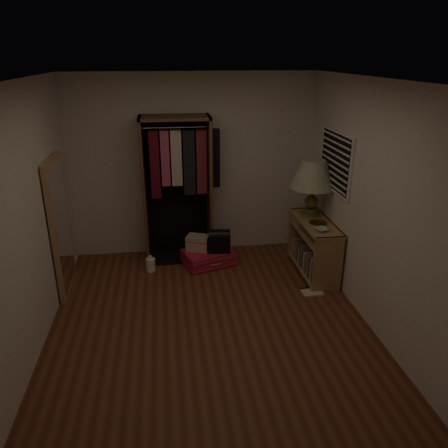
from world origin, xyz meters
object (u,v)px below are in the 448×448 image
Objects in this scene: pink_suitcase at (208,258)px; black_bag at (219,240)px; white_jug at (151,264)px; floor_mirror at (61,227)px; console_bookshelf at (313,245)px; train_case at (198,243)px; open_wardrobe at (181,176)px; table_lamp at (313,175)px.

pink_suitcase is 2.45× the size of black_bag.
white_jug is at bearing 167.96° from pink_suitcase.
pink_suitcase is (1.84, 0.43, -0.75)m from floor_mirror.
black_bag reaches higher than white_jug.
console_bookshelf reaches higher than train_case.
console_bookshelf is 3.27m from floor_mirror.
floor_mirror is 2.12× the size of pink_suitcase.
train_case is at bearing 135.01° from pink_suitcase.
floor_mirror is (-1.51, -0.77, -0.37)m from open_wardrobe.
black_bag is at bearing -36.00° from open_wardrobe.
pink_suitcase is at bearing -5.66° from train_case.
pink_suitcase is 0.32m from black_bag.
console_bookshelf is at bearing 0.65° from floor_mirror.
black_bag is at bearing 4.17° from train_case.
train_case is at bearing 170.56° from table_lamp.
train_case is (-0.14, 0.07, 0.21)m from pink_suitcase.
train_case is 1.64× the size of white_jug.
pink_suitcase is (0.33, -0.34, -1.12)m from open_wardrobe.
open_wardrobe is (-1.73, 0.73, 0.83)m from console_bookshelf.
open_wardrobe is 5.52× the size of train_case.
console_bookshelf is 3.41× the size of black_bag.
open_wardrobe is 9.07× the size of white_jug.
console_bookshelf is 3.02× the size of train_case.
floor_mirror is at bearing -142.38° from train_case.
pink_suitcase is 1.05× the size of table_lamp.
train_case is (0.20, -0.27, -0.91)m from open_wardrobe.
table_lamp reaches higher than train_case.
table_lamp is (1.53, -0.26, 0.99)m from train_case.
open_wardrobe is 1.81m from table_lamp.
table_lamp is at bearing -2.60° from white_jug.
floor_mirror is 1.86m from train_case.
floor_mirror is at bearing -175.64° from table_lamp.
train_case is 0.73m from white_jug.
black_bag is 1.01m from white_jug.
console_bookshelf is at bearing -23.00° from open_wardrobe.
black_bag is 0.43× the size of table_lamp.
table_lamp reaches higher than pink_suitcase.
console_bookshelf is 0.94m from table_lamp.
black_bag is 1.56m from table_lamp.
train_case is (-1.53, 0.47, -0.08)m from console_bookshelf.
train_case reaches higher than white_jug.
table_lamp is at bearing 4.36° from floor_mirror.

